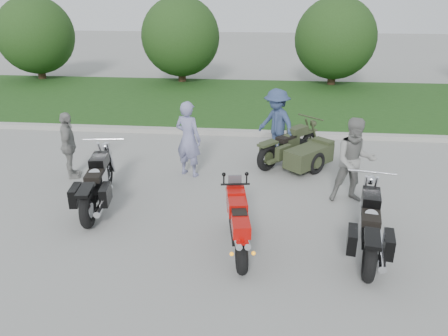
# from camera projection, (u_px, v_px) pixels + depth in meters

# --- Properties ---
(ground) EXTENTS (80.00, 80.00, 0.00)m
(ground) POSITION_uv_depth(u_px,v_px,m) (205.00, 233.00, 8.25)
(ground) COLOR gray
(ground) RESTS_ON ground
(curb) EXTENTS (60.00, 0.30, 0.15)m
(curb) POSITION_uv_depth(u_px,v_px,m) (232.00, 132.00, 13.73)
(curb) COLOR #A2A098
(curb) RESTS_ON ground
(grass_strip) EXTENTS (60.00, 8.00, 0.14)m
(grass_strip) POSITION_uv_depth(u_px,v_px,m) (240.00, 101.00, 17.55)
(grass_strip) COLOR #2A541D
(grass_strip) RESTS_ON ground
(tree_far_left) EXTENTS (3.60, 3.60, 4.00)m
(tree_far_left) POSITION_uv_depth(u_px,v_px,m) (36.00, 35.00, 20.73)
(tree_far_left) COLOR #3F2B1C
(tree_far_left) RESTS_ON ground
(tree_mid_left) EXTENTS (3.60, 3.60, 4.00)m
(tree_mid_left) POSITION_uv_depth(u_px,v_px,m) (181.00, 37.00, 20.09)
(tree_mid_left) COLOR #3F2B1C
(tree_mid_left) RESTS_ON ground
(tree_mid_right) EXTENTS (3.60, 3.60, 4.00)m
(tree_mid_right) POSITION_uv_depth(u_px,v_px,m) (335.00, 38.00, 19.44)
(tree_mid_right) COLOR #3F2B1C
(tree_mid_right) RESTS_ON ground
(sportbike_red) EXTENTS (0.54, 1.96, 0.93)m
(sportbike_red) POSITION_uv_depth(u_px,v_px,m) (238.00, 223.00, 7.51)
(sportbike_red) COLOR black
(sportbike_red) RESTS_ON ground
(cruiser_left) EXTENTS (0.65, 2.58, 0.99)m
(cruiser_left) POSITION_uv_depth(u_px,v_px,m) (97.00, 185.00, 9.04)
(cruiser_left) COLOR black
(cruiser_left) RESTS_ON ground
(cruiser_right) EXTENTS (0.61, 2.49, 0.96)m
(cruiser_right) POSITION_uv_depth(u_px,v_px,m) (370.00, 228.00, 7.46)
(cruiser_right) COLOR black
(cruiser_right) RESTS_ON ground
(cruiser_sidecar) EXTENTS (1.99, 2.16, 0.91)m
(cruiser_sidecar) POSITION_uv_depth(u_px,v_px,m) (300.00, 152.00, 11.09)
(cruiser_sidecar) COLOR black
(cruiser_sidecar) RESTS_ON ground
(person_stripe) EXTENTS (0.80, 0.68, 1.86)m
(person_stripe) POSITION_uv_depth(u_px,v_px,m) (188.00, 139.00, 10.49)
(person_stripe) COLOR #7C7DA8
(person_stripe) RESTS_ON ground
(person_grey) EXTENTS (0.96, 0.78, 1.86)m
(person_grey) POSITION_uv_depth(u_px,v_px,m) (354.00, 161.00, 9.16)
(person_grey) COLOR gray
(person_grey) RESTS_ON ground
(person_denim) EXTENTS (1.34, 1.35, 1.87)m
(person_denim) POSITION_uv_depth(u_px,v_px,m) (276.00, 124.00, 11.64)
(person_denim) COLOR navy
(person_denim) RESTS_ON ground
(person_back) EXTENTS (0.69, 1.03, 1.62)m
(person_back) POSITION_uv_depth(u_px,v_px,m) (69.00, 146.00, 10.40)
(person_back) COLOR gray
(person_back) RESTS_ON ground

